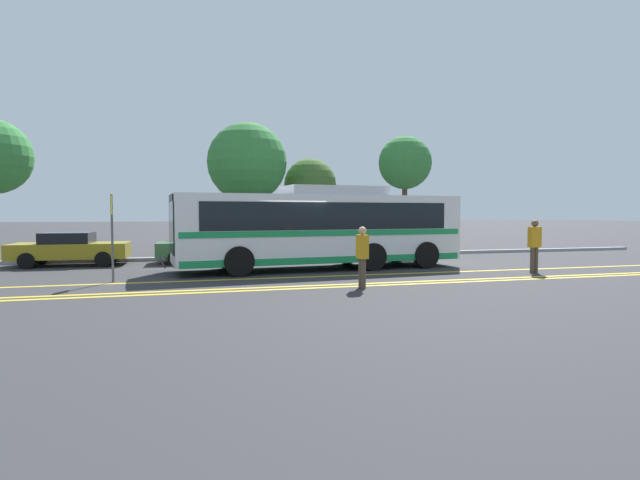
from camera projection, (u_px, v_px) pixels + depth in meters
ground_plane at (286, 271)px, 18.03m from camera, size 220.00×220.00×0.00m
lane_strip_0 at (337, 276)px, 16.49m from camera, size 30.58×0.20×0.01m
lane_strip_1 at (357, 284)px, 14.64m from camera, size 30.58×0.20×0.01m
lane_strip_2 at (362, 286)px, 14.20m from camera, size 30.58×0.20×0.01m
curb_strip at (293, 256)px, 23.29m from camera, size 38.58×0.36×0.15m
transit_bus at (320, 227)px, 18.53m from camera, size 11.05×3.44×3.07m
parked_car_0 at (70, 248)px, 19.72m from camera, size 4.33×2.10×1.32m
parked_car_1 at (208, 247)px, 20.94m from camera, size 4.13×1.96×1.30m
pedestrian_0 at (362, 253)px, 13.73m from camera, size 0.24×0.43×1.71m
pedestrian_1 at (535, 242)px, 17.27m from camera, size 0.44×0.25×1.84m
bus_stop_sign at (112, 227)px, 14.92m from camera, size 0.07×0.40×2.64m
tree_1 at (310, 185)px, 27.93m from camera, size 2.92×2.92×5.13m
tree_2 at (405, 163)px, 26.88m from camera, size 2.86×2.86×6.22m
tree_3 at (247, 163)px, 25.83m from camera, size 4.10×4.10×6.75m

